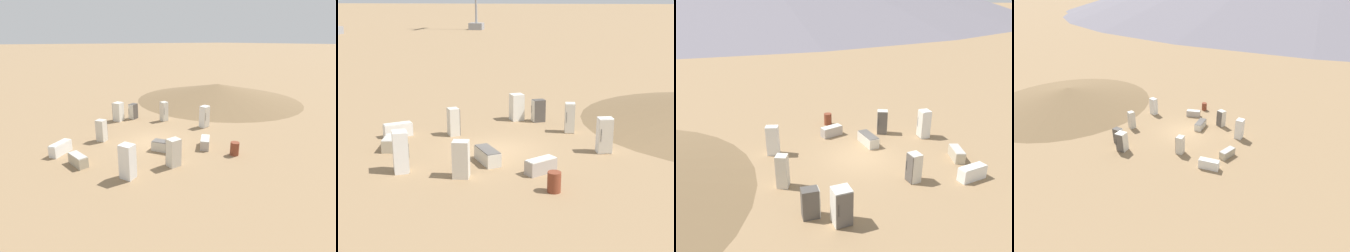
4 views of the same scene
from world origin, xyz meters
The scene contains 14 objects.
ground_plane centered at (0.00, 0.00, 0.00)m, with size 1000.00×1000.00×0.00m, color #937551.
dirt_mound centered at (-7.90, 14.18, 0.97)m, with size 19.88×19.88×1.95m.
discarded_fridge_0 centered at (-2.27, -2.99, 0.81)m, with size 0.86×0.86×1.61m.
discarded_fridge_1 centered at (4.02, -0.92, 0.85)m, with size 0.71×0.76×1.70m.
discarded_fridge_2 centered at (3.83, -3.80, 0.97)m, with size 0.95×0.92×1.94m.
discarded_fridge_3 centered at (-6.33, 0.13, 0.86)m, with size 1.06×1.06×1.72m.
discarded_fridge_4 centered at (2.95, 2.53, 0.34)m, with size 1.47×1.46×0.69m.
discarded_fridge_5 centered at (-3.95, 3.62, 0.89)m, with size 0.66×0.61×1.78m.
discarded_fridge_6 centered at (0.79, -5.63, 0.34)m, with size 1.56×0.84×0.68m.
discarded_fridge_7 centered at (-0.48, 5.49, 0.92)m, with size 0.75×0.85×1.85m.
discarded_fridge_8 centered at (-1.54, -6.10, 0.39)m, with size 1.42×1.62×0.78m.
discarded_fridge_9 centered at (-6.14, 1.56, 0.72)m, with size 0.84×0.95×1.43m.
discarded_fridge_10 centered at (1.97, -0.15, 0.35)m, with size 1.88×1.58×0.70m.
rusty_barrel centered at (5.00, 3.26, 0.44)m, with size 0.57×0.57×0.87m.
Camera 1 is at (15.59, -9.12, 7.17)m, focal length 28.00 mm.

